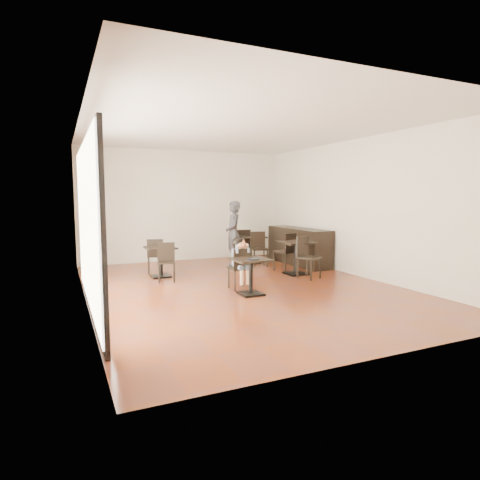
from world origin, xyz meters
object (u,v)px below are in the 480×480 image
child_table (251,277)px  chair_back_b (259,249)px  cafe_table_mid (296,258)px  chair_back_a (242,245)px  chair_mid_b (309,258)px  chair_left_a (155,256)px  cafe_table_left (161,262)px  chair_mid_a (284,252)px  child_chair (239,268)px  cafe_table_back (250,250)px  child (239,263)px  chair_left_b (166,262)px  adult_patron (233,234)px

child_table → chair_back_b: (1.61, 2.79, 0.11)m
cafe_table_mid → chair_back_a: chair_back_a is taller
chair_back_a → chair_mid_b: bearing=108.5°
chair_left_a → chair_back_b: chair_back_b is taller
chair_back_b → cafe_table_left: bearing=-158.8°
cafe_table_left → chair_mid_a: bearing=-8.9°
child_chair → chair_mid_a: chair_mid_a is taller
cafe_table_back → chair_mid_a: chair_mid_a is taller
child_table → chair_back_a: size_ratio=0.75×
chair_back_b → cafe_table_mid: bearing=-65.5°
chair_mid_b → chair_back_a: size_ratio=1.04×
child → chair_back_a: (1.61, 3.34, -0.07)m
chair_left_b → child_chair: bearing=-35.7°
child_chair → cafe_table_left: bearing=-58.1°
chair_back_a → child: bearing=77.7°
child → chair_left_b: (-1.16, 1.31, -0.10)m
chair_left_b → chair_back_b: chair_back_b is taller
cafe_table_mid → chair_left_b: chair_left_b is taller
child_chair → chair_mid_b: bearing=-171.2°
chair_left_a → chair_back_b: (2.77, -0.17, 0.04)m
chair_mid_a → chair_back_a: size_ratio=1.04×
child_chair → cafe_table_mid: 2.06m
chair_left_a → chair_left_b: bearing=102.9°
child_chair → chair_mid_a: bearing=-143.5°
child_table → chair_back_a: bearing=67.6°
child_chair → chair_left_a: chair_left_a is taller
child → cafe_table_left: 2.20m
cafe_table_back → chair_mid_a: 1.43m
chair_mid_b → child: bearing=167.4°
chair_mid_a → chair_left_b: bearing=-19.9°
adult_patron → chair_mid_a: bearing=53.3°
adult_patron → child: bearing=-7.6°
adult_patron → chair_mid_b: size_ratio=1.83×
child_table → cafe_table_mid: 2.34m
chair_left_a → chair_back_b: bearing=-170.6°
cafe_table_left → chair_mid_b: size_ratio=0.74×
cafe_table_left → child: bearing=-58.1°
chair_left_a → chair_left_b: size_ratio=1.00×
cafe_table_left → adult_patron: bearing=16.6°
child → cafe_table_mid: bearing=24.1°
cafe_table_mid → chair_mid_b: bearing=-90.0°
chair_back_b → chair_mid_a: bearing=-58.8°
cafe_table_left → chair_left_b: 0.55m
child_chair → adult_patron: (0.96, 2.49, 0.46)m
child → chair_back_a: 3.71m
child_chair → child: (0.00, -0.00, 0.11)m
child_chair → chair_left_a: bearing=-64.3°
chair_mid_a → adult_patron: bearing=-71.4°
adult_patron → chair_left_a: (-2.12, -0.08, -0.45)m
adult_patron → chair_mid_a: (0.92, -1.10, -0.40)m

